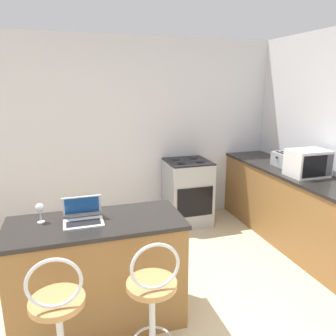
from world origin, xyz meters
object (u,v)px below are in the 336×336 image
(bar_stool_far, at_px, (153,312))
(microwave, at_px, (308,163))
(bar_stool_near, at_px, (60,331))
(laptop, at_px, (83,215))
(toaster, at_px, (283,160))
(stove_range, at_px, (187,192))
(wine_glass_tall, at_px, (40,208))

(bar_stool_far, xyz_separation_m, microwave, (2.19, 1.21, 0.59))
(bar_stool_near, height_order, laptop, laptop)
(bar_stool_near, bearing_deg, bar_stool_far, 0.00)
(toaster, bearing_deg, bar_stool_near, -149.05)
(bar_stool_far, height_order, stove_range, bar_stool_far)
(laptop, xyz_separation_m, wine_glass_tall, (-0.32, 0.07, 0.07))
(bar_stool_near, height_order, toaster, toaster)
(bar_stool_far, xyz_separation_m, toaster, (2.20, 1.68, 0.53))
(microwave, height_order, stove_range, microwave)
(microwave, bearing_deg, bar_stool_far, -150.98)
(bar_stool_near, bearing_deg, laptop, 72.54)
(bar_stool_far, height_order, laptop, laptop)
(microwave, distance_m, stove_range, 1.67)
(toaster, relative_size, stove_range, 0.32)
(microwave, height_order, wine_glass_tall, microwave)
(bar_stool_near, height_order, microwave, microwave)
(wine_glass_tall, bearing_deg, microwave, 9.58)
(wine_glass_tall, bearing_deg, laptop, -13.15)
(bar_stool_near, bearing_deg, wine_glass_tall, 98.73)
(toaster, bearing_deg, bar_stool_far, -142.66)
(laptop, bearing_deg, toaster, 21.60)
(bar_stool_far, xyz_separation_m, stove_range, (1.13, 2.35, -0.03))
(bar_stool_near, distance_m, toaster, 3.30)
(laptop, bearing_deg, bar_stool_far, -58.88)
(microwave, xyz_separation_m, stove_range, (-1.06, 1.13, -0.62))
(bar_stool_far, relative_size, stove_range, 1.11)
(stove_range, bearing_deg, wine_glass_tall, -138.53)
(wine_glass_tall, bearing_deg, stove_range, 41.47)
(bar_stool_near, relative_size, microwave, 2.33)
(microwave, bearing_deg, toaster, 88.78)
(bar_stool_far, distance_m, toaster, 2.81)
(bar_stool_near, distance_m, bar_stool_far, 0.60)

